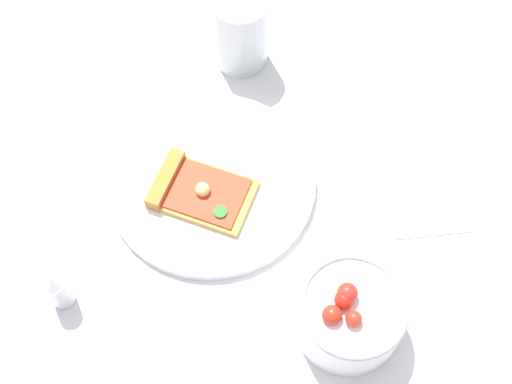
% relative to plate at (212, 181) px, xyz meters
% --- Properties ---
extents(ground_plane, '(2.40, 2.40, 0.00)m').
position_rel_plate_xyz_m(ground_plane, '(-0.02, 0.03, -0.01)').
color(ground_plane, silver).
rests_on(ground_plane, ground).
extents(plate, '(0.28, 0.28, 0.01)m').
position_rel_plate_xyz_m(plate, '(0.00, 0.00, 0.00)').
color(plate, white).
rests_on(plate, ground_plane).
extents(pizza_slice_main, '(0.14, 0.15, 0.03)m').
position_rel_plate_xyz_m(pizza_slice_main, '(-0.02, 0.02, 0.01)').
color(pizza_slice_main, gold).
rests_on(pizza_slice_main, plate).
extents(salad_bowl, '(0.13, 0.13, 0.09)m').
position_rel_plate_xyz_m(salad_bowl, '(-0.22, -0.13, 0.03)').
color(salad_bowl, white).
rests_on(salad_bowl, ground_plane).
extents(soda_glass, '(0.08, 0.08, 0.11)m').
position_rel_plate_xyz_m(soda_glass, '(0.20, -0.07, 0.05)').
color(soda_glass, silver).
rests_on(soda_glass, ground_plane).
extents(paper_napkin, '(0.15, 0.14, 0.00)m').
position_rel_plate_xyz_m(paper_napkin, '(-0.05, -0.26, -0.01)').
color(paper_napkin, white).
rests_on(paper_napkin, ground_plane).
extents(pepper_shaker, '(0.03, 0.03, 0.07)m').
position_rel_plate_xyz_m(pepper_shaker, '(-0.13, 0.20, 0.03)').
color(pepper_shaker, silver).
rests_on(pepper_shaker, ground_plane).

